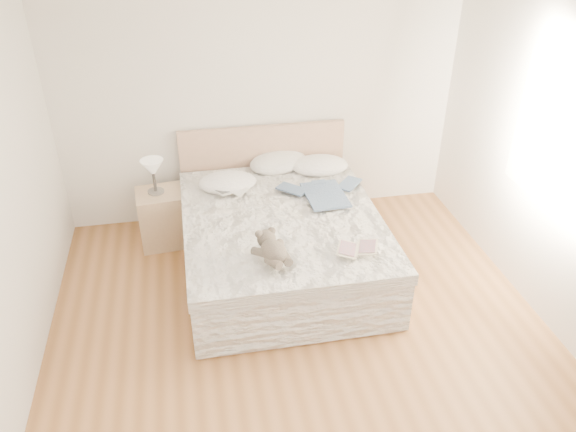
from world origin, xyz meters
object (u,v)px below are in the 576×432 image
object	(u,v)px
photo_book	(229,191)
teddy_bear	(274,259)
table_lamp	(153,169)
bed	(280,238)
nightstand	(163,218)
childrens_book	(357,249)

from	to	relation	value
photo_book	teddy_bear	world-z (taller)	teddy_bear
table_lamp	teddy_bear	distance (m)	1.68
bed	teddy_bear	distance (m)	0.88
bed	photo_book	world-z (taller)	bed
nightstand	bed	bearing A→B (deg)	-29.70
photo_book	childrens_book	xyz separation A→B (m)	(0.90, -1.15, 0.00)
photo_book	teddy_bear	distance (m)	1.20
nightstand	teddy_bear	size ratio (longest dim) A/B	1.61
photo_book	teddy_bear	bearing A→B (deg)	-115.23
nightstand	photo_book	world-z (taller)	photo_book
bed	teddy_bear	bearing A→B (deg)	-103.39
nightstand	teddy_bear	world-z (taller)	teddy_bear
teddy_bear	nightstand	bearing A→B (deg)	104.09
nightstand	photo_book	distance (m)	0.77
bed	childrens_book	xyz separation A→B (m)	(0.49, -0.75, 0.32)
nightstand	photo_book	size ratio (longest dim) A/B	1.85
teddy_bear	bed	bearing A→B (deg)	58.46
bed	teddy_bear	size ratio (longest dim) A/B	6.15
table_lamp	childrens_book	world-z (taller)	table_lamp
table_lamp	nightstand	bearing A→B (deg)	-24.54
childrens_book	nightstand	bearing A→B (deg)	160.58
bed	childrens_book	bearing A→B (deg)	-57.15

